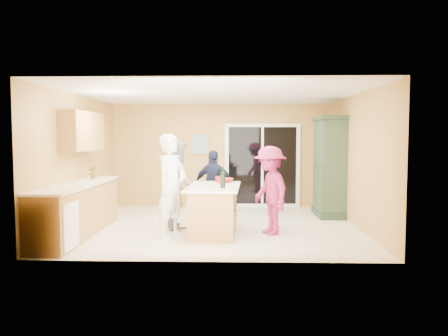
{
  "coord_description": "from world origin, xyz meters",
  "views": [
    {
      "loc": [
        0.4,
        -8.55,
        1.76
      ],
      "look_at": [
        0.15,
        0.1,
        1.15
      ],
      "focal_mm": 35.0,
      "sensor_mm": 36.0,
      "label": 1
    }
  ],
  "objects_px": {
    "woman_grey": "(178,184)",
    "kitchen_island": "(214,211)",
    "green_hutch": "(330,168)",
    "woman_navy": "(214,185)",
    "woman_magenta": "(270,190)",
    "woman_white": "(172,186)"
  },
  "relations": [
    {
      "from": "green_hutch",
      "to": "woman_white",
      "type": "relative_size",
      "value": 1.22
    },
    {
      "from": "kitchen_island",
      "to": "woman_grey",
      "type": "distance_m",
      "value": 1.0
    },
    {
      "from": "woman_grey",
      "to": "woman_magenta",
      "type": "xyz_separation_m",
      "value": [
        1.74,
        -0.52,
        -0.06
      ]
    },
    {
      "from": "kitchen_island",
      "to": "woman_navy",
      "type": "bearing_deg",
      "value": 95.32
    },
    {
      "from": "woman_grey",
      "to": "kitchen_island",
      "type": "bearing_deg",
      "value": -141.84
    },
    {
      "from": "kitchen_island",
      "to": "green_hutch",
      "type": "relative_size",
      "value": 0.77
    },
    {
      "from": "woman_magenta",
      "to": "woman_navy",
      "type": "bearing_deg",
      "value": -163.1
    },
    {
      "from": "woman_navy",
      "to": "woman_magenta",
      "type": "bearing_deg",
      "value": 139.93
    },
    {
      "from": "green_hutch",
      "to": "woman_grey",
      "type": "xyz_separation_m",
      "value": [
        -3.22,
        -1.39,
        -0.22
      ]
    },
    {
      "from": "green_hutch",
      "to": "woman_grey",
      "type": "bearing_deg",
      "value": -156.62
    },
    {
      "from": "kitchen_island",
      "to": "woman_white",
      "type": "distance_m",
      "value": 0.93
    },
    {
      "from": "woman_navy",
      "to": "green_hutch",
      "type": "bearing_deg",
      "value": -156.54
    },
    {
      "from": "kitchen_island",
      "to": "woman_grey",
      "type": "xyz_separation_m",
      "value": [
        -0.72,
        0.54,
        0.44
      ]
    },
    {
      "from": "green_hutch",
      "to": "woman_white",
      "type": "distance_m",
      "value": 3.94
    },
    {
      "from": "kitchen_island",
      "to": "woman_white",
      "type": "xyz_separation_m",
      "value": [
        -0.73,
        -0.31,
        0.49
      ]
    },
    {
      "from": "woman_grey",
      "to": "woman_magenta",
      "type": "bearing_deg",
      "value": -121.76
    },
    {
      "from": "kitchen_island",
      "to": "woman_grey",
      "type": "bearing_deg",
      "value": 145.42
    },
    {
      "from": "kitchen_island",
      "to": "woman_magenta",
      "type": "distance_m",
      "value": 1.09
    },
    {
      "from": "woman_white",
      "to": "woman_grey",
      "type": "relative_size",
      "value": 1.06
    },
    {
      "from": "kitchen_island",
      "to": "green_hutch",
      "type": "distance_m",
      "value": 3.23
    },
    {
      "from": "woman_white",
      "to": "woman_magenta",
      "type": "distance_m",
      "value": 1.78
    },
    {
      "from": "woman_white",
      "to": "kitchen_island",
      "type": "bearing_deg",
      "value": -37.15
    }
  ]
}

